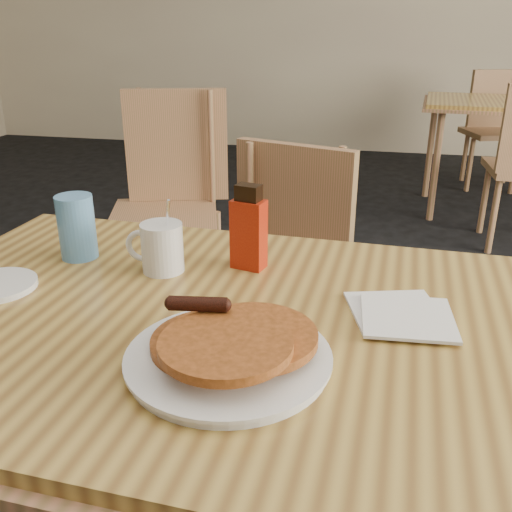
{
  "coord_description": "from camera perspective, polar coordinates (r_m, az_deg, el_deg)",
  "views": [
    {
      "loc": [
        0.23,
        -0.85,
        1.24
      ],
      "look_at": [
        0.04,
        0.03,
        0.86
      ],
      "focal_mm": 40.0,
      "sensor_mm": 36.0,
      "label": 1
    }
  ],
  "objects": [
    {
      "name": "chair_neighbor_far",
      "position": [
        4.91,
        22.66,
        12.58
      ],
      "size": [
        0.5,
        0.51,
        0.88
      ],
      "rotation": [
        0.0,
        0.0,
        0.32
      ],
      "color": "#AB7350",
      "rests_on": "floor"
    },
    {
      "name": "chair_main_far",
      "position": [
        1.79,
        3.21,
        -0.83
      ],
      "size": [
        0.51,
        0.52,
        0.89
      ],
      "rotation": [
        0.0,
        0.0,
        -0.32
      ],
      "color": "#AB7350",
      "rests_on": "floor"
    },
    {
      "name": "syrup_bottle",
      "position": [
        1.18,
        -0.74,
        2.61
      ],
      "size": [
        0.08,
        0.06,
        0.18
      ],
      "rotation": [
        0.0,
        0.0,
        -0.23
      ],
      "color": "maroon",
      "rests_on": "main_table"
    },
    {
      "name": "coffee_mug",
      "position": [
        1.19,
        -9.49,
        0.93
      ],
      "size": [
        0.12,
        0.09,
        0.16
      ],
      "rotation": [
        0.0,
        0.0,
        0.15
      ],
      "color": "silver",
      "rests_on": "main_table"
    },
    {
      "name": "blue_tumbler",
      "position": [
        1.3,
        -17.49,
        2.79
      ],
      "size": [
        0.09,
        0.09,
        0.14
      ],
      "primitive_type": "cylinder",
      "rotation": [
        0.0,
        0.0,
        -0.19
      ],
      "color": "#5591C8",
      "rests_on": "main_table"
    },
    {
      "name": "pancake_plate",
      "position": [
        0.87,
        -2.7,
        -9.39
      ],
      "size": [
        0.32,
        0.32,
        0.09
      ],
      "rotation": [
        0.0,
        0.0,
        -0.29
      ],
      "color": "silver",
      "rests_on": "main_table"
    },
    {
      "name": "main_table",
      "position": [
        1.04,
        -3.94,
        -7.82
      ],
      "size": [
        1.35,
        0.94,
        0.75
      ],
      "rotation": [
        0.0,
        0.0,
        -0.04
      ],
      "color": "#B08C3E",
      "rests_on": "floor"
    },
    {
      "name": "chair_wall_extra",
      "position": [
        2.48,
        -8.55,
        6.96
      ],
      "size": [
        0.55,
        0.56,
        0.97
      ],
      "rotation": [
        0.0,
        0.0,
        0.3
      ],
      "color": "#AB7350",
      "rests_on": "floor"
    },
    {
      "name": "wall_back",
      "position": [
        5.86,
        11.0,
        23.85
      ],
      "size": [
        8.0,
        0.0,
        8.0
      ],
      "primitive_type": "plane",
      "rotation": [
        1.57,
        0.0,
        0.0
      ],
      "color": "beige",
      "rests_on": "ground"
    },
    {
      "name": "napkin_stack",
      "position": [
        1.04,
        14.34,
        -5.68
      ],
      "size": [
        0.2,
        0.21,
        0.01
      ],
      "rotation": [
        0.0,
        0.0,
        0.28
      ],
      "color": "silver",
      "rests_on": "main_table"
    },
    {
      "name": "neighbor_table",
      "position": [
        4.16,
        24.24,
        13.36
      ],
      "size": [
        1.17,
        0.84,
        0.75
      ],
      "rotation": [
        0.0,
        0.0,
        -0.08
      ],
      "color": "#B08C3E",
      "rests_on": "floor"
    }
  ]
}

